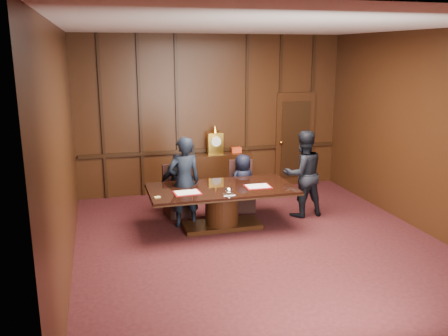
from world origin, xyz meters
name	(u,v)px	position (x,y,z in m)	size (l,w,h in m)	color
room	(267,143)	(0.07, 0.14, 1.72)	(7.00, 7.04, 3.50)	black
sideboard	(215,172)	(0.00, 3.26, 0.49)	(1.60, 0.45, 1.54)	black
conference_table	(222,201)	(-0.42, 1.10, 0.51)	(2.62, 1.32, 0.76)	black
folder_left	(187,193)	(-1.09, 0.92, 0.77)	(0.48, 0.36, 0.02)	maroon
folder_right	(258,186)	(0.21, 0.96, 0.77)	(0.47, 0.34, 0.02)	maroon
inkstand	(229,191)	(-0.42, 0.65, 0.81)	(0.20, 0.14, 0.12)	white
notepad	(157,197)	(-1.62, 0.80, 0.77)	(0.10, 0.07, 0.01)	#D2BE66
chair_left	(178,201)	(-1.08, 1.98, 0.29)	(0.55, 0.55, 0.99)	black
chair_right	(242,195)	(0.23, 1.98, 0.29)	(0.54, 0.54, 0.99)	black
signatory_left	(178,185)	(-1.07, 1.90, 0.62)	(0.73, 0.30, 1.25)	black
signatory_right	(243,183)	(0.23, 1.90, 0.58)	(0.57, 0.37, 1.16)	black
witness_left	(184,182)	(-1.05, 1.37, 0.83)	(0.61, 0.40, 1.67)	black
witness_right	(303,174)	(1.26, 1.33, 0.84)	(0.82, 0.64, 1.68)	black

